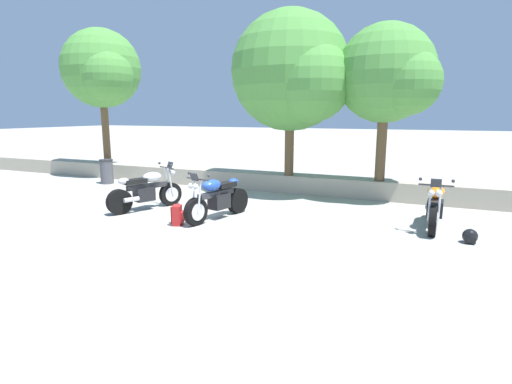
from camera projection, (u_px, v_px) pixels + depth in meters
The scene contains 11 objects.
ground_plane at pixel (177, 225), 8.94m from camera, with size 120.00×120.00×0.00m, color #A3A099.
stone_wall at pixel (262, 181), 13.19m from camera, with size 36.00×0.80×0.55m, color #A89E89.
motorcycle_silver_near_left at pixel (147, 191), 10.33m from camera, with size 1.04×1.96×1.18m.
motorcycle_blue_centre at pixel (217, 199), 9.40m from camera, with size 0.79×2.04×1.18m.
motorcycle_orange_far_right at pixel (435, 206), 8.69m from camera, with size 0.67×2.06×1.18m.
rider_backpack at pixel (177, 214), 8.94m from camera, with size 0.33×0.35×0.47m.
rider_helmet at pixel (470, 236), 7.67m from camera, with size 0.28×0.28×0.28m.
leafy_tree_far_left at pixel (102, 70), 15.29m from camera, with size 3.11×2.96×5.06m.
leafy_tree_mid_left at pixel (295, 73), 11.83m from camera, with size 3.71×3.54×4.89m.
leafy_tree_mid_right at pixel (390, 76), 10.82m from camera, with size 2.80×2.66×4.29m.
trash_bin at pixel (107, 171), 14.22m from camera, with size 0.46×0.46×0.86m.
Camera 1 is at (5.11, -7.17, 2.43)m, focal length 28.29 mm.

